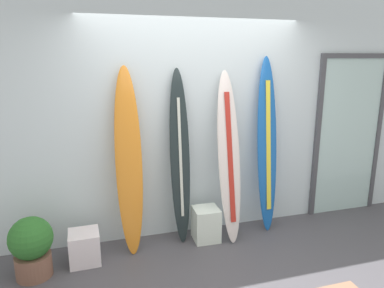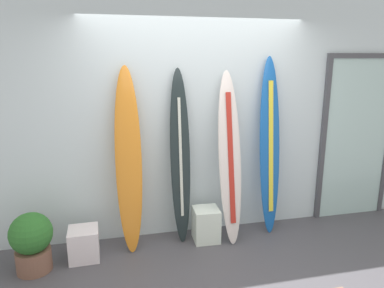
# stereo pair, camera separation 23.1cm
# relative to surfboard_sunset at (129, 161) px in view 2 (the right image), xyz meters

# --- Properties ---
(wall_back) EXTENTS (7.20, 0.20, 2.80)m
(wall_back) POSITION_rel_surfboard_sunset_xyz_m (0.79, 0.33, 0.40)
(wall_back) COLOR silver
(wall_back) RESTS_ON ground
(surfboard_sunset) EXTENTS (0.30, 0.38, 2.00)m
(surfboard_sunset) POSITION_rel_surfboard_sunset_xyz_m (0.00, 0.00, 0.00)
(surfboard_sunset) COLOR orange
(surfboard_sunset) RESTS_ON ground
(surfboard_charcoal) EXTENTS (0.23, 0.28, 1.97)m
(surfboard_charcoal) POSITION_rel_surfboard_sunset_xyz_m (0.57, 0.06, -0.04)
(surfboard_charcoal) COLOR #1E2829
(surfboard_charcoal) RESTS_ON ground
(surfboard_ivory) EXTENTS (0.27, 0.47, 1.94)m
(surfboard_ivory) POSITION_rel_surfboard_sunset_xyz_m (1.13, -0.04, -0.04)
(surfboard_ivory) COLOR silver
(surfboard_ivory) RESTS_ON ground
(surfboard_cobalt) EXTENTS (0.25, 0.31, 2.10)m
(surfboard_cobalt) POSITION_rel_surfboard_sunset_xyz_m (1.65, 0.05, 0.03)
(surfboard_cobalt) COLOR #1A5AAE
(surfboard_cobalt) RESTS_ON ground
(display_block_left) EXTENTS (0.31, 0.31, 0.33)m
(display_block_left) POSITION_rel_surfboard_sunset_xyz_m (-0.51, -0.15, -0.83)
(display_block_left) COLOR silver
(display_block_left) RESTS_ON ground
(display_block_center) EXTENTS (0.30, 0.30, 0.39)m
(display_block_center) POSITION_rel_surfboard_sunset_xyz_m (0.85, -0.06, -0.81)
(display_block_center) COLOR white
(display_block_center) RESTS_ON ground
(glass_door) EXTENTS (1.02, 0.06, 2.13)m
(glass_door) POSITION_rel_surfboard_sunset_xyz_m (2.93, 0.21, 0.09)
(glass_door) COLOR silver
(glass_door) RESTS_ON ground
(potted_plant) EXTENTS (0.41, 0.41, 0.61)m
(potted_plant) POSITION_rel_surfboard_sunset_xyz_m (-0.98, -0.26, -0.68)
(potted_plant) COLOR brown
(potted_plant) RESTS_ON ground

